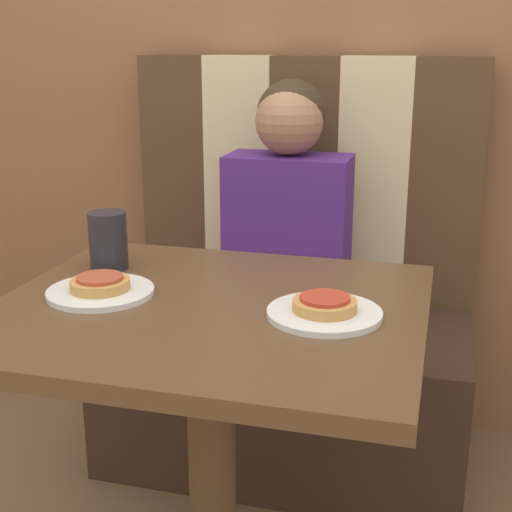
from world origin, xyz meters
TOP-DOWN VIEW (x-y plane):
  - wall_back at (0.00, 1.05)m, footprint 7.00×0.05m
  - booth_seat at (0.00, 0.70)m, footprint 1.07×0.58m
  - booth_backrest at (-0.00, 0.94)m, footprint 1.07×0.09m
  - dining_table at (0.00, 0.00)m, footprint 0.83×0.73m
  - person at (0.00, 0.71)m, footprint 0.35×0.21m
  - plate_left at (-0.23, -0.01)m, footprint 0.22×0.22m
  - plate_right at (0.23, -0.01)m, footprint 0.22×0.22m
  - pizza_left at (-0.23, -0.01)m, footprint 0.12×0.12m
  - pizza_right at (0.23, -0.01)m, footprint 0.12×0.12m
  - drinking_cup at (-0.29, 0.16)m, footprint 0.09×0.09m

SIDE VIEW (x-z plane):
  - booth_seat at x=0.00m, z-range 0.00..0.46m
  - dining_table at x=0.00m, z-range 0.27..1.02m
  - plate_left at x=-0.23m, z-range 0.76..0.77m
  - plate_right at x=0.23m, z-range 0.76..0.77m
  - pizza_left at x=-0.23m, z-range 0.77..0.80m
  - pizza_right at x=0.23m, z-range 0.77..0.80m
  - person at x=0.00m, z-range 0.46..1.16m
  - drinking_cup at x=-0.29m, z-range 0.76..0.89m
  - booth_backrest at x=0.00m, z-range 0.46..1.21m
  - wall_back at x=0.00m, z-range 0.00..2.60m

